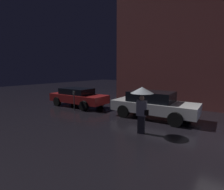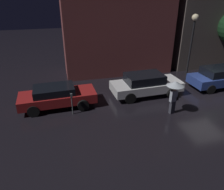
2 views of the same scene
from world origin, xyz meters
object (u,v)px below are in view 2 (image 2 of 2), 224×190
(street_lamp_near, at_px, (193,31))
(pedestrian_with_umbrella, at_px, (175,89))
(parked_car_red, at_px, (57,96))
(parking_meter, at_px, (72,102))
(parked_car_white, at_px, (146,84))
(parked_car_blue, at_px, (220,77))

(street_lamp_near, bearing_deg, pedestrian_with_umbrella, -128.27)
(parked_car_red, xyz_separation_m, parking_meter, (0.78, -1.09, 0.08))
(parked_car_white, distance_m, pedestrian_with_umbrella, 2.73)
(parked_car_red, height_order, parked_car_blue, parked_car_blue)
(parking_meter, bearing_deg, street_lamp_near, 21.96)
(parking_meter, bearing_deg, parked_car_blue, 7.00)
(pedestrian_with_umbrella, bearing_deg, parked_car_white, -90.81)
(parked_car_red, xyz_separation_m, street_lamp_near, (10.14, 2.69, 2.81))
(parked_car_white, bearing_deg, parked_car_blue, -2.72)
(parked_car_red, distance_m, street_lamp_near, 10.86)
(street_lamp_near, bearing_deg, parked_car_blue, -67.13)
(parked_car_red, distance_m, parking_meter, 1.34)
(parked_car_red, bearing_deg, street_lamp_near, 12.76)
(parked_car_blue, xyz_separation_m, parking_meter, (-10.42, -1.28, 0.03))
(parked_car_white, xyz_separation_m, parking_meter, (-4.85, -1.33, 0.02))
(parked_car_red, bearing_deg, parked_car_blue, -1.11)
(parked_car_white, xyz_separation_m, parked_car_blue, (5.57, -0.05, -0.01))
(parked_car_white, relative_size, street_lamp_near, 0.98)
(parked_car_blue, distance_m, parking_meter, 10.50)
(parked_car_blue, height_order, parking_meter, parked_car_blue)
(parked_car_blue, distance_m, pedestrian_with_umbrella, 5.67)
(street_lamp_near, bearing_deg, parking_meter, -158.04)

